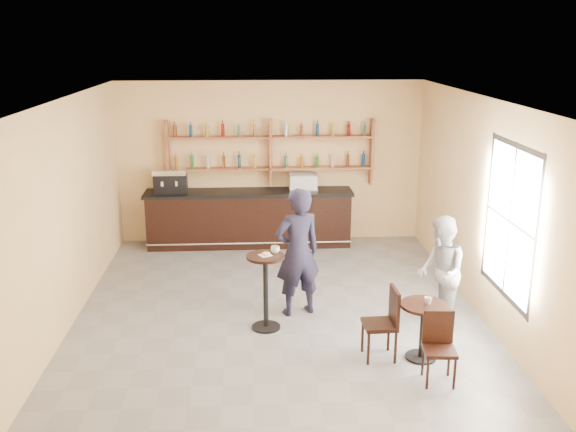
{
  "coord_description": "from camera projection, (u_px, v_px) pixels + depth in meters",
  "views": [
    {
      "loc": [
        -0.35,
        -9.05,
        4.06
      ],
      "look_at": [
        0.2,
        0.8,
        1.25
      ],
      "focal_mm": 40.0,
      "sensor_mm": 36.0,
      "label": 1
    }
  ],
  "objects": [
    {
      "name": "wall_front",
      "position": [
        292.0,
        306.0,
        6.02
      ],
      "size": [
        7.0,
        0.0,
        7.0
      ],
      "primitive_type": "plane",
      "rotation": [
        -1.57,
        0.0,
        0.0
      ],
      "color": "#F9CC8D",
      "rests_on": "floor"
    },
    {
      "name": "donut",
      "position": [
        266.0,
        254.0,
        8.87
      ],
      "size": [
        0.14,
        0.14,
        0.04
      ],
      "primitive_type": "torus",
      "rotation": [
        0.0,
        0.0,
        -0.29
      ],
      "color": "#E88E54",
      "rests_on": "napkin"
    },
    {
      "name": "cup_pedestal",
      "position": [
        275.0,
        249.0,
        8.98
      ],
      "size": [
        0.15,
        0.15,
        0.1
      ],
      "primitive_type": "imported",
      "rotation": [
        0.0,
        0.0,
        0.25
      ],
      "color": "white",
      "rests_on": "pedestal_table"
    },
    {
      "name": "cup_cafe",
      "position": [
        428.0,
        301.0,
        8.12
      ],
      "size": [
        0.12,
        0.12,
        0.09
      ],
      "primitive_type": "imported",
      "rotation": [
        0.0,
        0.0,
        -0.29
      ],
      "color": "white",
      "rests_on": "cafe_table"
    },
    {
      "name": "chair_west",
      "position": [
        380.0,
        324.0,
        8.22
      ],
      "size": [
        0.43,
        0.43,
        0.95
      ],
      "primitive_type": null,
      "rotation": [
        0.0,
        0.0,
        -1.53
      ],
      "color": "black",
      "rests_on": "floor"
    },
    {
      "name": "pedestal_table",
      "position": [
        266.0,
        292.0,
        9.04
      ],
      "size": [
        0.68,
        0.68,
        1.1
      ],
      "primitive_type": null,
      "rotation": [
        0.0,
        0.0,
        -0.33
      ],
      "color": "black",
      "rests_on": "floor"
    },
    {
      "name": "window_pane",
      "position": [
        510.0,
        221.0,
        8.37
      ],
      "size": [
        0.0,
        2.0,
        2.0
      ],
      "primitive_type": "plane",
      "rotation": [
        1.57,
        0.0,
        -1.57
      ],
      "color": "white",
      "rests_on": "wall_right"
    },
    {
      "name": "espresso_machine",
      "position": [
        171.0,
        181.0,
        12.38
      ],
      "size": [
        0.66,
        0.44,
        0.45
      ],
      "primitive_type": null,
      "rotation": [
        0.0,
        0.0,
        0.05
      ],
      "color": "black",
      "rests_on": "bar_counter"
    },
    {
      "name": "wall_left",
      "position": [
        69.0,
        211.0,
        9.22
      ],
      "size": [
        0.0,
        7.0,
        7.0
      ],
      "primitive_type": "plane",
      "rotation": [
        1.57,
        0.0,
        1.57
      ],
      "color": "#F9CC8D",
      "rests_on": "floor"
    },
    {
      "name": "wall_right",
      "position": [
        478.0,
        205.0,
        9.55
      ],
      "size": [
        0.0,
        7.0,
        7.0
      ],
      "primitive_type": "plane",
      "rotation": [
        1.57,
        0.0,
        -1.57
      ],
      "color": "#F9CC8D",
      "rests_on": "floor"
    },
    {
      "name": "ceiling",
      "position": [
        277.0,
        98.0,
        8.95
      ],
      "size": [
        7.0,
        7.0,
        0.0
      ],
      "primitive_type": "plane",
      "rotation": [
        3.14,
        0.0,
        0.0
      ],
      "color": "white",
      "rests_on": "wall_back"
    },
    {
      "name": "shelf_unit",
      "position": [
        270.0,
        153.0,
        12.56
      ],
      "size": [
        4.0,
        0.26,
        1.4
      ],
      "primitive_type": null,
      "color": "brown",
      "rests_on": "wall_back"
    },
    {
      "name": "window_frame",
      "position": [
        510.0,
        221.0,
        8.37
      ],
      "size": [
        0.04,
        1.7,
        2.1
      ],
      "primitive_type": null,
      "color": "black",
      "rests_on": "wall_right"
    },
    {
      "name": "napkin",
      "position": [
        265.0,
        255.0,
        8.88
      ],
      "size": [
        0.22,
        0.22,
        0.0
      ],
      "primitive_type": "cube",
      "rotation": [
        0.0,
        0.0,
        0.51
      ],
      "color": "white",
      "rests_on": "pedestal_table"
    },
    {
      "name": "cafe_table",
      "position": [
        422.0,
        331.0,
        8.23
      ],
      "size": [
        0.6,
        0.6,
        0.76
      ],
      "primitive_type": null,
      "rotation": [
        0.0,
        0.0,
        0.01
      ],
      "color": "black",
      "rests_on": "floor"
    },
    {
      "name": "floor",
      "position": [
        278.0,
        309.0,
        9.82
      ],
      "size": [
        7.0,
        7.0,
        0.0
      ],
      "primitive_type": "plane",
      "color": "gray",
      "rests_on": "ground"
    },
    {
      "name": "wall_back",
      "position": [
        270.0,
        162.0,
        12.74
      ],
      "size": [
        7.0,
        0.0,
        7.0
      ],
      "primitive_type": "plane",
      "rotation": [
        1.57,
        0.0,
        0.0
      ],
      "color": "#F9CC8D",
      "rests_on": "floor"
    },
    {
      "name": "chair_south",
      "position": [
        440.0,
        350.0,
        7.64
      ],
      "size": [
        0.4,
        0.4,
        0.86
      ],
      "primitive_type": null,
      "rotation": [
        0.0,
        0.0,
        -0.09
      ],
      "color": "black",
      "rests_on": "floor"
    },
    {
      "name": "man_main",
      "position": [
        298.0,
        252.0,
        9.42
      ],
      "size": [
        0.82,
        0.67,
        1.93
      ],
      "primitive_type": "imported",
      "rotation": [
        0.0,
        0.0,
        3.48
      ],
      "color": "black",
      "rests_on": "floor"
    },
    {
      "name": "pastry_case",
      "position": [
        303.0,
        182.0,
        12.54
      ],
      "size": [
        0.56,
        0.45,
        0.33
      ],
      "primitive_type": null,
      "rotation": [
        0.0,
        0.0,
        -0.02
      ],
      "color": "silver",
      "rests_on": "bar_counter"
    },
    {
      "name": "patron_second",
      "position": [
        441.0,
        272.0,
        9.08
      ],
      "size": [
        0.66,
        0.82,
        1.62
      ],
      "primitive_type": "imported",
      "rotation": [
        0.0,
        0.0,
        -1.64
      ],
      "color": "#9B9BA0",
      "rests_on": "floor"
    },
    {
      "name": "liquor_bottles",
      "position": [
        270.0,
        144.0,
        12.52
      ],
      "size": [
        3.68,
        0.1,
        1.0
      ],
      "primitive_type": null,
      "color": "#8C5919",
      "rests_on": "shelf_unit"
    },
    {
      "name": "bar_counter",
      "position": [
        249.0,
        218.0,
        12.67
      ],
      "size": [
        4.06,
        0.79,
        1.1
      ],
      "primitive_type": null,
      "color": "black",
      "rests_on": "floor"
    }
  ]
}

